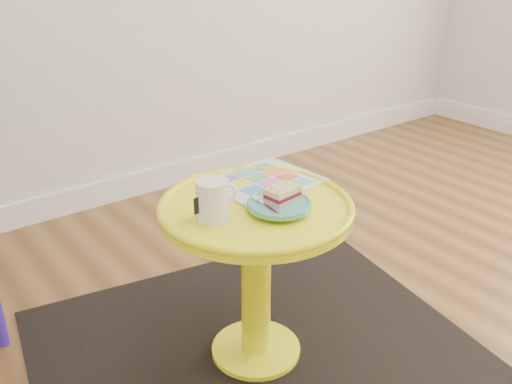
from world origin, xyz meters
TOP-DOWN VIEW (x-y plane):
  - room_walls at (-0.99, 0.99)m, footprint 4.00×4.00m
  - rug at (-0.61, 0.69)m, footprint 1.47×1.31m
  - side_table at (-0.61, 0.69)m, footprint 0.54×0.54m
  - newspaper at (-0.50, 0.80)m, footprint 0.33×0.29m
  - mug at (-0.75, 0.68)m, footprint 0.12×0.09m
  - plate at (-0.58, 0.62)m, footprint 0.17×0.17m
  - cake_slice at (-0.57, 0.63)m, footprint 0.10×0.07m
  - fork at (-0.63, 0.63)m, footprint 0.03×0.14m

SIDE VIEW (x-z plane):
  - rug at x=-0.61m, z-range 0.00..0.01m
  - room_walls at x=-0.99m, z-range -1.94..2.06m
  - side_table at x=-0.61m, z-range 0.11..0.62m
  - newspaper at x=-0.50m, z-range 0.51..0.52m
  - plate at x=-0.58m, z-range 0.52..0.54m
  - fork at x=-0.63m, z-range 0.54..0.54m
  - cake_slice at x=-0.57m, z-range 0.54..0.58m
  - mug at x=-0.75m, z-range 0.51..0.63m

